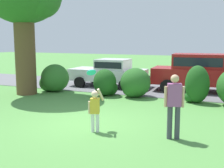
% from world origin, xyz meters
% --- Properties ---
extents(ground_plane, '(80.00, 80.00, 0.00)m').
position_xyz_m(ground_plane, '(0.00, 0.00, 0.00)').
color(ground_plane, '#518E42').
extents(driveway_strip, '(28.00, 4.40, 0.02)m').
position_xyz_m(driveway_strip, '(0.00, 7.04, 0.01)').
color(driveway_strip, slate).
rests_on(driveway_strip, ground).
extents(shrub_near_tree, '(1.55, 1.40, 1.40)m').
position_xyz_m(shrub_near_tree, '(-4.26, 4.39, 0.64)').
color(shrub_near_tree, '#33702B').
rests_on(shrub_near_tree, ground).
extents(shrub_centre_left, '(1.09, 1.16, 1.27)m').
position_xyz_m(shrub_centre_left, '(-1.35, 4.44, 0.57)').
color(shrub_centre_left, '#1E511C').
rests_on(shrub_centre_left, ground).
extents(shrub_centre, '(1.39, 1.40, 1.35)m').
position_xyz_m(shrub_centre, '(0.01, 4.65, 0.62)').
color(shrub_centre, '#286023').
rests_on(shrub_centre, ground).
extents(shrub_centre_right, '(1.02, 0.86, 1.58)m').
position_xyz_m(shrub_centre_right, '(2.79, 4.50, 0.74)').
color(shrub_centre_right, '#1E511C').
rests_on(shrub_centre_right, ground).
extents(parked_sedan, '(4.46, 2.22, 1.56)m').
position_xyz_m(parked_sedan, '(-2.27, 6.93, 0.85)').
color(parked_sedan, white).
rests_on(parked_sedan, ground).
extents(parked_suv, '(4.83, 2.38, 1.92)m').
position_xyz_m(parked_suv, '(2.47, 7.27, 1.08)').
color(parked_suv, maroon).
rests_on(parked_suv, ground).
extents(child_thrower, '(0.39, 0.36, 1.29)m').
position_xyz_m(child_thrower, '(0.69, -0.71, 0.72)').
color(child_thrower, white).
rests_on(child_thrower, ground).
extents(frisbee, '(0.32, 0.26, 0.27)m').
position_xyz_m(frisbee, '(0.36, -0.28, 1.67)').
color(frisbee, '#1EB7B2').
extents(adult_onlooker, '(0.51, 0.32, 1.74)m').
position_xyz_m(adult_onlooker, '(2.87, -0.39, 0.98)').
color(adult_onlooker, '#3F3F4C').
rests_on(adult_onlooker, ground).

